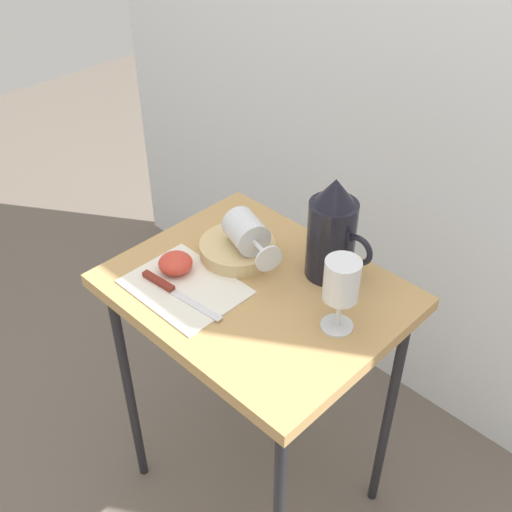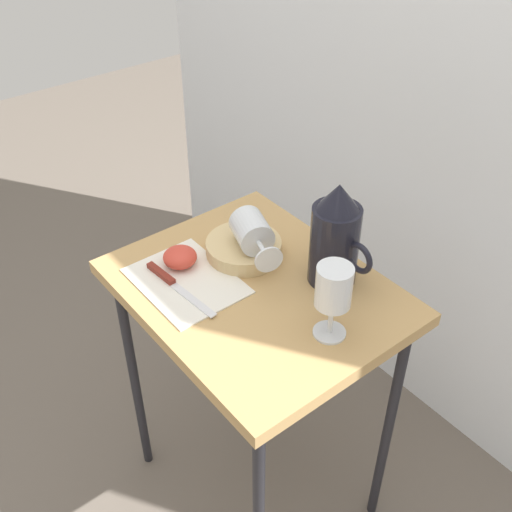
# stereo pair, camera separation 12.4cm
# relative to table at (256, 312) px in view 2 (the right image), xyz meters

# --- Properties ---
(ground_plane) EXTENTS (6.00, 6.00, 0.00)m
(ground_plane) POSITION_rel_table_xyz_m (0.00, 0.00, -0.65)
(ground_plane) COLOR #665B51
(curtain_drape) EXTENTS (2.40, 0.03, 2.29)m
(curtain_drape) POSITION_rel_table_xyz_m (0.00, 0.61, 0.50)
(curtain_drape) COLOR white
(curtain_drape) RESTS_ON ground_plane
(table) EXTENTS (0.59, 0.47, 0.72)m
(table) POSITION_rel_table_xyz_m (0.00, 0.00, 0.00)
(table) COLOR tan
(table) RESTS_ON ground_plane
(linen_napkin) EXTENTS (0.24, 0.18, 0.00)m
(linen_napkin) POSITION_rel_table_xyz_m (-0.10, -0.11, 0.07)
(linen_napkin) COLOR silver
(linen_napkin) RESTS_ON table
(basket_tray) EXTENTS (0.17, 0.17, 0.03)m
(basket_tray) POSITION_rel_table_xyz_m (-0.10, 0.05, 0.09)
(basket_tray) COLOR tan
(basket_tray) RESTS_ON table
(pitcher) EXTENTS (0.15, 0.10, 0.23)m
(pitcher) POSITION_rel_table_xyz_m (0.08, 0.14, 0.17)
(pitcher) COLOR black
(pitcher) RESTS_ON table
(wine_glass_upright) EXTENTS (0.07, 0.07, 0.16)m
(wine_glass_upright) POSITION_rel_table_xyz_m (0.20, 0.02, 0.18)
(wine_glass_upright) COLOR silver
(wine_glass_upright) RESTS_ON table
(wine_glass_tipped_near) EXTENTS (0.17, 0.11, 0.08)m
(wine_glass_tipped_near) POSITION_rel_table_xyz_m (-0.08, 0.05, 0.15)
(wine_glass_tipped_near) COLOR silver
(wine_glass_tipped_near) RESTS_ON basket_tray
(apple_half_left) EXTENTS (0.07, 0.07, 0.04)m
(apple_half_left) POSITION_rel_table_xyz_m (-0.16, -0.09, 0.10)
(apple_half_left) COLOR #CC3D2D
(apple_half_left) RESTS_ON linen_napkin
(knife) EXTENTS (0.22, 0.03, 0.01)m
(knife) POSITION_rel_table_xyz_m (-0.12, -0.14, 0.08)
(knife) COLOR silver
(knife) RESTS_ON linen_napkin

